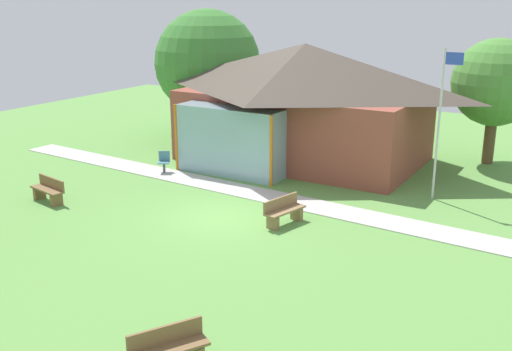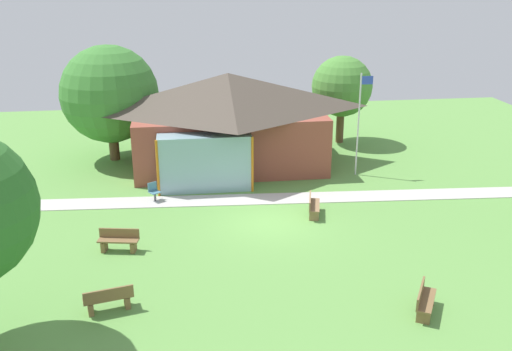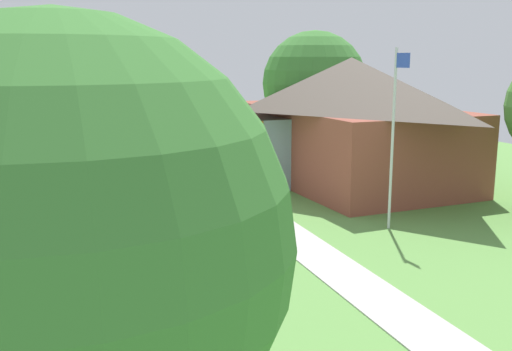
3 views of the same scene
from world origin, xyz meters
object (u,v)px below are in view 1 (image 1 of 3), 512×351
(bench_rear_near_path, at_px, (284,212))
(tree_behind_pavilion_right, at_px, (496,83))
(pavilion, at_px, (301,101))
(bench_front_right, at_px, (169,350))
(tree_behind_pavilion_left, at_px, (207,63))
(bench_mid_left, at_px, (49,191))
(patio_chair_west, at_px, (164,163))
(flagpole, at_px, (440,117))

(bench_rear_near_path, bearing_deg, tree_behind_pavilion_right, 172.66)
(pavilion, height_order, bench_front_right, pavilion)
(bench_front_right, height_order, bench_rear_near_path, same)
(pavilion, xyz_separation_m, tree_behind_pavilion_left, (-6.11, 1.89, 1.08))
(tree_behind_pavilion_right, bearing_deg, bench_mid_left, -133.01)
(patio_chair_west, bearing_deg, bench_mid_left, 44.17)
(tree_behind_pavilion_right, bearing_deg, bench_rear_near_path, -111.15)
(patio_chair_west, height_order, tree_behind_pavilion_right, tree_behind_pavilion_right)
(flagpole, bearing_deg, bench_front_right, -97.78)
(pavilion, relative_size, tree_behind_pavilion_left, 1.71)
(flagpole, height_order, bench_rear_near_path, flagpole)
(pavilion, xyz_separation_m, patio_chair_west, (-3.77, -4.57, -2.14))
(patio_chair_west, xyz_separation_m, tree_behind_pavilion_left, (-2.35, 6.47, 3.22))
(flagpole, bearing_deg, bench_rear_near_path, -125.28)
(bench_rear_near_path, bearing_deg, patio_chair_west, -96.69)
(bench_rear_near_path, bearing_deg, bench_mid_left, -60.20)
(patio_chair_west, bearing_deg, pavilion, -161.85)
(patio_chair_west, bearing_deg, bench_rear_near_path, 127.12)
(bench_rear_near_path, height_order, bench_mid_left, same)
(bench_front_right, bearing_deg, flagpole, -157.76)
(tree_behind_pavilion_left, bearing_deg, bench_front_right, -57.21)
(bench_front_right, height_order, tree_behind_pavilion_right, tree_behind_pavilion_right)
(bench_rear_near_path, relative_size, tree_behind_pavilion_right, 0.30)
(flagpole, xyz_separation_m, tree_behind_pavilion_left, (-12.47, 4.23, 0.76))
(patio_chair_west, distance_m, tree_behind_pavilion_right, 13.86)
(bench_rear_near_path, xyz_separation_m, tree_behind_pavilion_left, (-9.10, 8.99, 3.24))
(flagpole, bearing_deg, patio_chair_west, -167.56)
(pavilion, distance_m, bench_front_right, 15.68)
(bench_mid_left, bearing_deg, bench_rear_near_path, -153.30)
(flagpole, distance_m, bench_rear_near_path, 6.33)
(flagpole, distance_m, bench_mid_left, 13.51)
(pavilion, relative_size, flagpole, 2.06)
(bench_mid_left, distance_m, tree_behind_pavilion_left, 11.77)
(pavilion, relative_size, patio_chair_west, 12.42)
(pavilion, distance_m, flagpole, 6.78)
(bench_mid_left, height_order, patio_chair_west, patio_chair_west)
(bench_front_right, height_order, bench_mid_left, same)
(tree_behind_pavilion_left, bearing_deg, bench_rear_near_path, -44.66)
(bench_mid_left, bearing_deg, bench_front_right, 161.02)
(tree_behind_pavilion_left, distance_m, tree_behind_pavilion_right, 13.30)
(pavilion, relative_size, tree_behind_pavilion_right, 2.06)
(flagpole, distance_m, patio_chair_west, 10.65)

